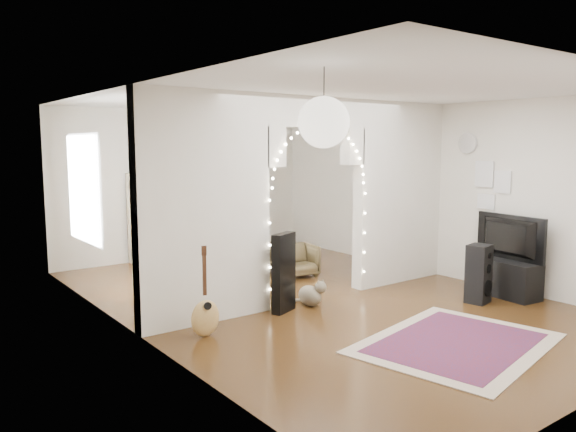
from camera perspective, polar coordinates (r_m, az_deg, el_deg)
floor at (r=7.74m, az=2.63°, el=-8.33°), size 7.50×7.50×0.00m
ceiling at (r=7.48m, az=2.75°, el=12.03°), size 5.00×7.50×0.02m
wall_back at (r=10.64m, az=-10.32°, el=3.22°), size 5.00×0.02×2.70m
wall_left at (r=6.21m, az=-15.38°, el=0.26°), size 0.02×7.50×2.70m
wall_right at (r=9.28m, az=14.68°, el=2.53°), size 0.02×7.50×2.70m
divider_wall at (r=7.48m, az=2.70°, el=2.24°), size 5.00×0.20×2.70m
fairy_lights at (r=7.37m, az=3.35°, el=3.14°), size 1.64×0.04×1.60m
window at (r=7.90m, az=-20.05°, el=2.62°), size 0.04×1.20×1.40m
wall_clock at (r=8.87m, az=17.82°, el=7.06°), size 0.03×0.31×0.31m
picture_frames at (r=8.67m, az=19.82°, el=3.01°), size 0.02×0.50×0.70m
paper_lantern at (r=4.39m, az=3.65°, el=9.48°), size 0.40×0.40×0.40m
ceiling_fan at (r=9.09m, az=-5.44°, el=9.26°), size 1.10×1.10×0.30m
area_rug at (r=6.30m, az=16.77°, el=-12.25°), size 2.40×2.00×0.02m
guitar_case at (r=7.01m, az=-0.45°, el=-5.78°), size 0.40×0.26×0.99m
acoustic_guitar at (r=6.21m, az=-8.43°, el=-8.78°), size 0.36×0.19×0.85m
tabby_cat at (r=7.33m, az=2.37°, el=-7.98°), size 0.36×0.55×0.37m
floor_speaker at (r=7.84m, az=18.81°, el=-5.60°), size 0.35×0.32×0.78m
media_console at (r=8.37m, az=21.02°, el=-5.85°), size 0.50×1.04×0.50m
tv at (r=8.26m, az=21.19°, el=-2.06°), size 0.25×1.08×0.62m
bookcase at (r=10.29m, az=-11.61°, el=-0.00°), size 1.60×0.95×1.61m
dining_table at (r=9.82m, az=-8.35°, el=-0.99°), size 1.22×0.84×0.76m
flower_vase at (r=9.79m, az=-8.37°, el=-0.01°), size 0.19×0.19×0.19m
dining_chair_left at (r=8.93m, az=1.01°, el=-4.51°), size 0.63×0.65×0.51m
dining_chair_right at (r=9.24m, az=-2.87°, el=-4.21°), size 0.61×0.62×0.48m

